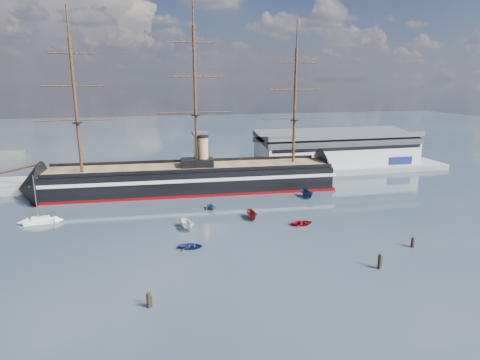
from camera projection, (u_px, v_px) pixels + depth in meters
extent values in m
plane|color=#1E2C37|center=(207.00, 209.00, 108.74)|extent=(600.00, 600.00, 0.00)
cube|color=slate|center=(219.00, 177.00, 144.96)|extent=(180.00, 18.00, 2.00)
cube|color=#B7BABC|center=(337.00, 151.00, 157.92)|extent=(62.00, 20.00, 10.00)
cube|color=#3F4247|center=(337.00, 137.00, 156.56)|extent=(63.00, 21.00, 2.00)
cube|color=silver|center=(200.00, 155.00, 138.36)|extent=(4.00, 4.00, 14.00)
cube|color=#3F4247|center=(200.00, 133.00, 136.54)|extent=(5.00, 5.00, 1.00)
cube|color=black|center=(191.00, 178.00, 126.20)|extent=(88.78, 21.08, 7.00)
cube|color=silver|center=(191.00, 175.00, 125.91)|extent=(90.79, 21.44, 1.00)
cube|color=#680206|center=(191.00, 190.00, 127.09)|extent=(90.79, 21.40, 0.90)
cone|color=black|center=(30.00, 188.00, 115.73)|extent=(14.89, 16.47, 15.68)
cone|color=black|center=(327.00, 172.00, 136.82)|extent=(11.89, 16.29, 15.68)
cube|color=brown|center=(191.00, 167.00, 125.33)|extent=(88.71, 19.81, 0.40)
cube|color=black|center=(197.00, 163.00, 125.44)|extent=(10.33, 6.57, 2.50)
cylinder|color=tan|center=(203.00, 151.00, 125.05)|extent=(3.20, 3.20, 9.00)
cylinder|color=#381E0F|center=(7.00, 172.00, 113.20)|extent=(17.76, 1.73, 4.43)
cylinder|color=#381E0F|center=(76.00, 107.00, 113.41)|extent=(0.90, 0.90, 38.00)
cylinder|color=#381E0F|center=(195.00, 98.00, 120.64)|extent=(0.90, 0.90, 42.00)
cylinder|color=#381E0F|center=(295.00, 107.00, 128.62)|extent=(0.90, 0.90, 36.00)
cube|color=white|center=(41.00, 221.00, 98.10)|extent=(7.77, 2.99, 1.01)
cube|color=white|center=(40.00, 218.00, 97.90)|extent=(4.19, 2.03, 0.81)
cylinder|color=#B2B2B7|center=(36.00, 198.00, 96.51)|extent=(0.16, 0.16, 11.13)
imported|color=white|center=(188.00, 229.00, 94.18)|extent=(7.48, 3.78, 2.86)
imported|color=navy|center=(191.00, 248.00, 83.65)|extent=(1.98, 3.34, 1.46)
imported|color=maroon|center=(252.00, 219.00, 101.21)|extent=(6.46, 2.54, 2.56)
imported|color=#2E4C78|center=(211.00, 209.00, 108.92)|extent=(6.94, 4.52, 2.35)
imported|color=maroon|center=(302.00, 225.00, 97.12)|extent=(1.43, 3.35, 1.54)
imported|color=navy|center=(307.00, 198.00, 119.78)|extent=(7.25, 3.30, 2.81)
cylinder|color=black|center=(149.00, 307.00, 61.95)|extent=(0.64, 0.64, 3.12)
cylinder|color=black|center=(379.00, 269.00, 74.64)|extent=(0.64, 0.64, 3.61)
cylinder|color=black|center=(412.00, 247.00, 84.19)|extent=(0.64, 0.64, 2.86)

